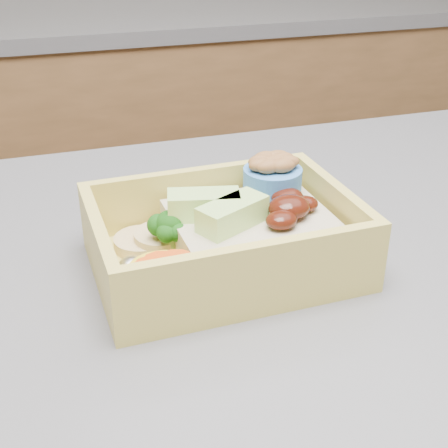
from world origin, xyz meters
name	(u,v)px	position (x,y,z in m)	size (l,w,h in m)	color
back_cabinets	(126,22)	(0.00, 1.23, 0.89)	(3.20, 0.62, 2.30)	brown
bento_box	(231,236)	(-0.13, 0.05, 0.94)	(0.19, 0.14, 0.07)	#D4C157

